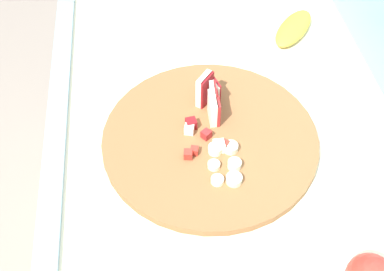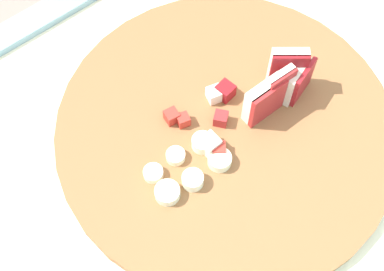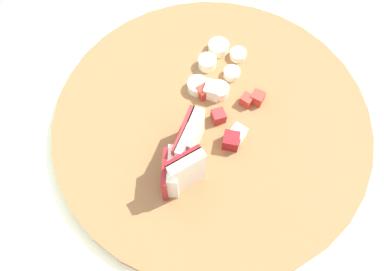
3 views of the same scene
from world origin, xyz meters
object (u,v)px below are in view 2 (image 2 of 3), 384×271
object	(u,v)px
cutting_board	(226,129)
banana_slice_rows	(189,168)
apple_wedge_fan	(281,86)
apple_dice_pile	(210,118)

from	to	relation	value
cutting_board	banana_slice_rows	xyz separation A→B (m)	(0.07, 0.02, 0.01)
apple_wedge_fan	banana_slice_rows	bearing A→B (deg)	2.27
apple_dice_pile	banana_slice_rows	distance (m)	0.07
apple_wedge_fan	cutting_board	bearing A→B (deg)	-8.98
cutting_board	banana_slice_rows	world-z (taller)	banana_slice_rows
cutting_board	apple_dice_pile	xyz separation A→B (m)	(0.01, -0.02, 0.02)
apple_dice_pile	banana_slice_rows	world-z (taller)	apple_dice_pile
cutting_board	apple_wedge_fan	bearing A→B (deg)	171.02
cutting_board	banana_slice_rows	distance (m)	0.07
apple_dice_pile	apple_wedge_fan	bearing A→B (deg)	161.97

